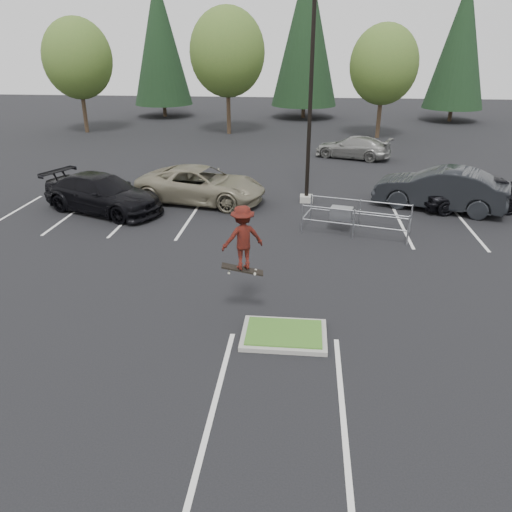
# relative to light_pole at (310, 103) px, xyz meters

# --- Properties ---
(ground) EXTENTS (120.00, 120.00, 0.00)m
(ground) POSITION_rel_light_pole_xyz_m (-0.50, -12.00, -4.56)
(ground) COLOR black
(ground) RESTS_ON ground
(grass_median) EXTENTS (2.20, 1.60, 0.16)m
(grass_median) POSITION_rel_light_pole_xyz_m (-0.50, -12.00, -4.48)
(grass_median) COLOR #A3A198
(grass_median) RESTS_ON ground
(stall_lines) EXTENTS (22.62, 17.60, 0.01)m
(stall_lines) POSITION_rel_light_pole_xyz_m (-1.85, -5.98, -4.56)
(stall_lines) COLOR silver
(stall_lines) RESTS_ON ground
(light_pole) EXTENTS (0.70, 0.60, 10.12)m
(light_pole) POSITION_rel_light_pole_xyz_m (0.00, 0.00, 0.00)
(light_pole) COLOR #A3A198
(light_pole) RESTS_ON ground
(decid_a) EXTENTS (5.44, 5.44, 8.91)m
(decid_a) POSITION_rel_light_pole_xyz_m (-18.51, 18.03, 1.02)
(decid_a) COLOR #38281C
(decid_a) RESTS_ON ground
(decid_b) EXTENTS (5.89, 5.89, 9.64)m
(decid_b) POSITION_rel_light_pole_xyz_m (-6.51, 18.53, 1.48)
(decid_b) COLOR #38281C
(decid_b) RESTS_ON ground
(decid_c) EXTENTS (5.12, 5.12, 8.38)m
(decid_c) POSITION_rel_light_pole_xyz_m (5.49, 17.83, 0.69)
(decid_c) COLOR #38281C
(decid_c) RESTS_ON ground
(conif_a) EXTENTS (5.72, 5.72, 13.00)m
(conif_a) POSITION_rel_light_pole_xyz_m (-14.50, 28.00, 2.54)
(conif_a) COLOR #38281C
(conif_a) RESTS_ON ground
(conif_b) EXTENTS (6.38, 6.38, 14.50)m
(conif_b) POSITION_rel_light_pole_xyz_m (-0.50, 28.50, 3.29)
(conif_b) COLOR #38281C
(conif_b) RESTS_ON ground
(conif_c) EXTENTS (5.50, 5.50, 12.50)m
(conif_c) POSITION_rel_light_pole_xyz_m (13.50, 27.50, 2.29)
(conif_c) COLOR #38281C
(conif_c) RESTS_ON ground
(cart_corral) EXTENTS (4.37, 2.46, 1.17)m
(cart_corral) POSITION_rel_light_pole_xyz_m (1.55, -3.88, -3.82)
(cart_corral) COLOR #96989E
(cart_corral) RESTS_ON ground
(skateboarder) EXTENTS (1.30, 1.07, 1.94)m
(skateboarder) POSITION_rel_light_pole_xyz_m (-1.70, -11.00, -2.23)
(skateboarder) COLOR black
(skateboarder) RESTS_ON ground
(car_l_tan) EXTENTS (6.45, 3.88, 1.68)m
(car_l_tan) POSITION_rel_light_pole_xyz_m (-5.00, -0.50, -3.72)
(car_l_tan) COLOR gray
(car_l_tan) RESTS_ON ground
(car_l_black) EXTENTS (6.19, 4.32, 1.66)m
(car_l_black) POSITION_rel_light_pole_xyz_m (-9.17, -2.36, -3.73)
(car_l_black) COLOR black
(car_l_black) RESTS_ON ground
(car_r_charc) EXTENTS (6.08, 3.86, 1.89)m
(car_r_charc) POSITION_rel_light_pole_xyz_m (6.00, -0.50, -3.61)
(car_r_charc) COLOR black
(car_r_charc) RESTS_ON ground
(car_r_black) EXTENTS (5.04, 2.63, 1.63)m
(car_r_black) POSITION_rel_light_pole_xyz_m (7.50, -0.50, -3.74)
(car_r_black) COLOR black
(car_r_black) RESTS_ON ground
(car_far_silver) EXTENTS (5.25, 3.56, 1.41)m
(car_far_silver) POSITION_rel_light_pole_xyz_m (3.03, 10.00, -3.85)
(car_far_silver) COLOR gray
(car_far_silver) RESTS_ON ground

